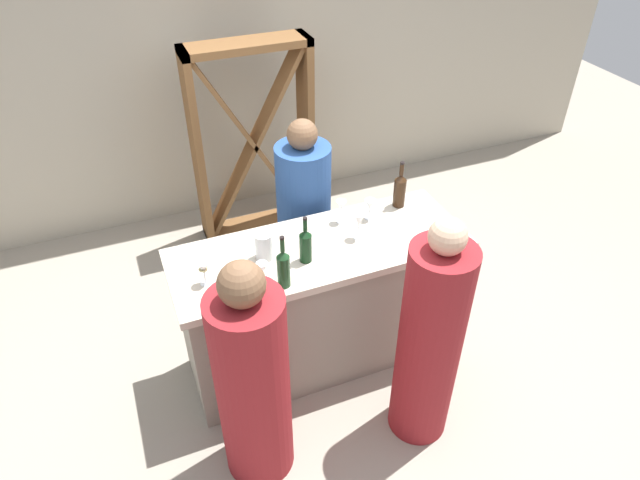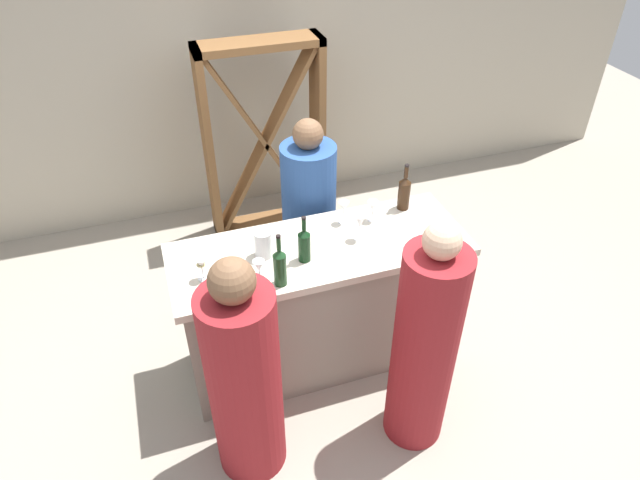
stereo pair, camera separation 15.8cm
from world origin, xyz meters
name	(u,v)px [view 1 (the left image)]	position (x,y,z in m)	size (l,w,h in m)	color
ground_plane	(320,355)	(0.00, 0.00, 0.00)	(12.00, 12.00, 0.00)	#9E9384
back_wall	(223,59)	(0.00, 2.20, 1.40)	(8.00, 0.10, 2.80)	#B2A893
bar_counter	(320,304)	(0.00, 0.00, 0.49)	(1.83, 0.67, 0.98)	gray
wine_rack	(253,144)	(0.06, 1.65, 0.85)	(1.01, 0.28, 1.71)	brown
wine_bottle_leftmost_olive_green	(283,267)	(-0.31, -0.25, 1.10)	(0.07, 0.07, 0.33)	#193D1E
wine_bottle_second_left_dark_green	(306,245)	(-0.13, -0.09, 1.09)	(0.07, 0.07, 0.30)	black
wine_bottle_center_amber_brown	(400,189)	(0.65, 0.22, 1.10)	(0.08, 0.08, 0.33)	#331E0F
wine_glass_near_left	(262,270)	(-0.42, -0.20, 1.09)	(0.07, 0.07, 0.15)	white
wine_glass_near_center	(204,269)	(-0.72, -0.07, 1.08)	(0.07, 0.07, 0.15)	white
wine_glass_near_right	(359,221)	(0.25, 0.00, 1.10)	(0.07, 0.07, 0.17)	white
wine_glass_far_left	(370,206)	(0.41, 0.16, 1.07)	(0.07, 0.07, 0.14)	white
wine_glass_far_center	(341,207)	(0.22, 0.20, 1.09)	(0.07, 0.07, 0.15)	white
water_pitcher	(264,246)	(-0.34, 0.03, 1.06)	(0.11, 0.11, 0.17)	silver
person_left_guest	(429,343)	(0.36, -0.73, 0.72)	(0.40, 0.40, 1.56)	maroon
person_center_guest	(253,384)	(-0.63, -0.61, 0.68)	(0.45, 0.45, 1.50)	maroon
person_server_behind	(304,225)	(0.12, 0.62, 0.69)	(0.44, 0.44, 1.52)	#284C8C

